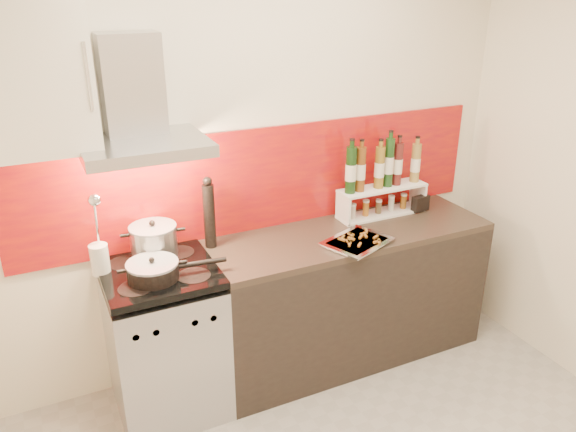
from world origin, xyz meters
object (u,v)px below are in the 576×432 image
range_stove (166,342)px  baking_tray (357,242)px  saute_pan (154,270)px  pepper_mill (209,214)px  stock_pot (154,241)px  counter (347,294)px

range_stove → baking_tray: (1.14, -0.17, 0.47)m
saute_pan → range_stove: bearing=66.0°
pepper_mill → baking_tray: pepper_mill is taller
pepper_mill → baking_tray: size_ratio=0.94×
saute_pan → baking_tray: 1.18m
saute_pan → pepper_mill: size_ratio=1.21×
stock_pot → range_stove: bearing=-97.1°
range_stove → stock_pot: bearing=82.9°
pepper_mill → baking_tray: (0.79, -0.34, -0.19)m
pepper_mill → stock_pot: bearing=-177.3°
range_stove → baking_tray: size_ratio=1.99×
saute_pan → pepper_mill: (0.39, 0.26, 0.15)m
range_stove → saute_pan: saute_pan is taller
stock_pot → saute_pan: 0.26m
saute_pan → counter: bearing=4.3°
stock_pot → pepper_mill: size_ratio=0.61×
pepper_mill → range_stove: bearing=-154.0°
stock_pot → saute_pan: bearing=-103.6°
counter → pepper_mill: bearing=168.9°
range_stove → counter: bearing=0.2°
counter → baking_tray: size_ratio=3.93×
range_stove → saute_pan: size_ratio=1.75×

